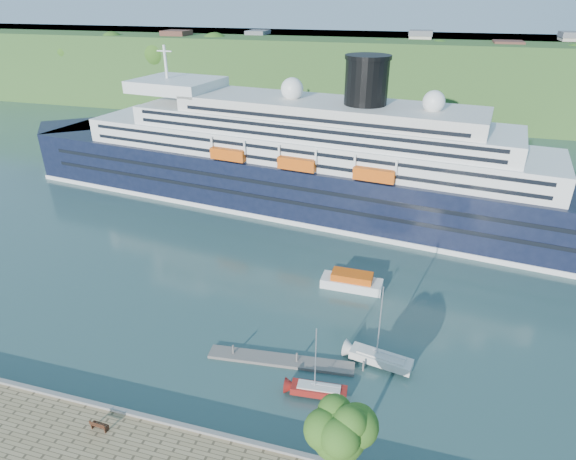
% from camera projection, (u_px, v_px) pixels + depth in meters
% --- Properties ---
extents(ground, '(400.00, 400.00, 0.00)m').
position_uv_depth(ground, '(219.00, 441.00, 44.45)').
color(ground, '#294A49').
rests_on(ground, ground).
extents(far_hillside, '(400.00, 50.00, 24.00)m').
position_uv_depth(far_hillside, '(386.00, 74.00, 163.94)').
color(far_hillside, '#2C5120').
rests_on(far_hillside, ground).
extents(quay_coping, '(220.00, 0.50, 0.30)m').
position_uv_depth(quay_coping, '(217.00, 434.00, 43.77)').
color(quay_coping, slate).
rests_on(quay_coping, promenade).
extents(cruise_ship, '(127.58, 34.87, 28.35)m').
position_uv_depth(cruise_ship, '(292.00, 133.00, 87.97)').
color(cruise_ship, black).
rests_on(cruise_ship, ground).
extents(park_bench, '(1.81, 0.82, 1.14)m').
position_uv_depth(park_bench, '(99.00, 425.00, 44.23)').
color(park_bench, '#442313').
rests_on(park_bench, promenade).
extents(promenade_tree, '(5.73, 5.73, 9.49)m').
position_uv_depth(promenade_tree, '(338.00, 444.00, 37.40)').
color(promenade_tree, '#305616').
rests_on(promenade_tree, promenade).
extents(floating_pontoon, '(16.62, 3.62, 0.37)m').
position_uv_depth(floating_pontoon, '(281.00, 360.00, 53.97)').
color(floating_pontoon, '#68635C').
rests_on(floating_pontoon, ground).
extents(sailboat_red, '(6.44, 2.27, 8.16)m').
position_uv_depth(sailboat_red, '(320.00, 366.00, 47.60)').
color(sailboat_red, maroon).
rests_on(sailboat_red, ground).
extents(sailboat_white_far, '(7.83, 3.45, 9.78)m').
position_uv_depth(sailboat_white_far, '(384.00, 330.00, 51.26)').
color(sailboat_white_far, silver).
rests_on(sailboat_white_far, ground).
extents(tender_launch, '(8.60, 3.08, 2.36)m').
position_uv_depth(tender_launch, '(352.00, 280.00, 67.03)').
color(tender_launch, '#D64F0C').
rests_on(tender_launch, ground).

